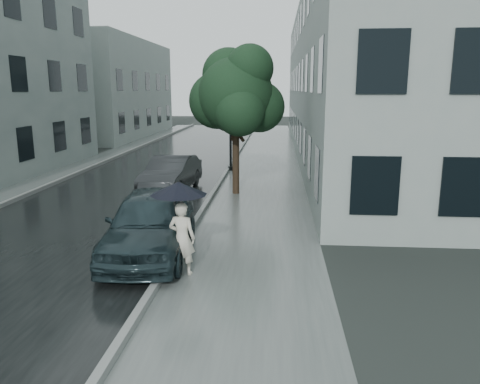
# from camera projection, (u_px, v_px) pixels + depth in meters

# --- Properties ---
(ground) EXTENTS (120.00, 120.00, 0.00)m
(ground) POSITION_uv_depth(u_px,v_px,m) (239.00, 264.00, 10.86)
(ground) COLOR black
(ground) RESTS_ON ground
(sidewalk) EXTENTS (3.50, 60.00, 0.01)m
(sidewalk) POSITION_uv_depth(u_px,v_px,m) (264.00, 173.00, 22.52)
(sidewalk) COLOR slate
(sidewalk) RESTS_ON ground
(kerb_near) EXTENTS (0.15, 60.00, 0.15)m
(kerb_near) POSITION_uv_depth(u_px,v_px,m) (227.00, 171.00, 22.65)
(kerb_near) COLOR slate
(kerb_near) RESTS_ON ground
(asphalt_road) EXTENTS (6.85, 60.00, 0.00)m
(asphalt_road) POSITION_uv_depth(u_px,v_px,m) (156.00, 172.00, 22.94)
(asphalt_road) COLOR black
(asphalt_road) RESTS_ON ground
(kerb_far) EXTENTS (0.15, 60.00, 0.15)m
(kerb_far) POSITION_uv_depth(u_px,v_px,m) (87.00, 169.00, 23.19)
(kerb_far) COLOR slate
(kerb_far) RESTS_ON ground
(sidewalk_far) EXTENTS (1.70, 60.00, 0.01)m
(sidewalk_far) POSITION_uv_depth(u_px,v_px,m) (69.00, 170.00, 23.28)
(sidewalk_far) COLOR #4C5451
(sidewalk_far) RESTS_ON ground
(building_near) EXTENTS (7.02, 36.00, 9.00)m
(building_near) POSITION_uv_depth(u_px,v_px,m) (354.00, 80.00, 28.45)
(building_near) COLOR gray
(building_near) RESTS_ON ground
(building_far_b) EXTENTS (7.02, 18.00, 8.00)m
(building_far_b) POSITION_uv_depth(u_px,v_px,m) (108.00, 89.00, 40.27)
(building_far_b) COLOR gray
(building_far_b) RESTS_ON ground
(pedestrian) EXTENTS (0.64, 0.48, 1.61)m
(pedestrian) POSITION_uv_depth(u_px,v_px,m) (182.00, 238.00, 10.10)
(pedestrian) COLOR beige
(pedestrian) RESTS_ON sidewalk
(umbrella) EXTENTS (1.23, 1.23, 1.17)m
(umbrella) POSITION_uv_depth(u_px,v_px,m) (178.00, 188.00, 9.86)
(umbrella) COLOR black
(umbrella) RESTS_ON ground
(street_tree) EXTENTS (3.67, 3.33, 5.57)m
(street_tree) POSITION_uv_depth(u_px,v_px,m) (236.00, 94.00, 17.48)
(street_tree) COLOR #332619
(street_tree) RESTS_ON ground
(lamp_post) EXTENTS (0.83, 0.45, 5.36)m
(lamp_post) POSITION_uv_depth(u_px,v_px,m) (227.00, 108.00, 22.63)
(lamp_post) COLOR black
(lamp_post) RESTS_ON ground
(car_near) EXTENTS (2.22, 4.78, 1.58)m
(car_near) POSITION_uv_depth(u_px,v_px,m) (150.00, 223.00, 11.35)
(car_near) COLOR #1B2B2F
(car_near) RESTS_ON ground
(car_far) EXTENTS (1.81, 4.36, 1.40)m
(car_far) POSITION_uv_depth(u_px,v_px,m) (171.00, 174.00, 18.34)
(car_far) COLOR #212426
(car_far) RESTS_ON ground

